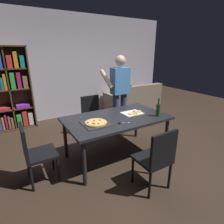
# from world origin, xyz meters

# --- Properties ---
(ground_plane) EXTENTS (12.00, 12.00, 0.00)m
(ground_plane) POSITION_xyz_m (0.00, 0.00, 0.00)
(ground_plane) COLOR #38281E
(back_wall) EXTENTS (6.40, 0.10, 2.80)m
(back_wall) POSITION_xyz_m (0.00, 2.60, 1.40)
(back_wall) COLOR #BCB7C6
(back_wall) RESTS_ON ground_plane
(dining_table) EXTENTS (1.75, 1.02, 0.75)m
(dining_table) POSITION_xyz_m (0.00, 0.00, 0.68)
(dining_table) COLOR #232328
(dining_table) RESTS_ON ground_plane
(chair_near_camera) EXTENTS (0.42, 0.42, 0.90)m
(chair_near_camera) POSITION_xyz_m (-0.00, -1.00, 0.51)
(chair_near_camera) COLOR black
(chair_near_camera) RESTS_ON ground_plane
(chair_far_side) EXTENTS (0.42, 0.42, 0.90)m
(chair_far_side) POSITION_xyz_m (0.00, 1.00, 0.51)
(chair_far_side) COLOR black
(chair_far_side) RESTS_ON ground_plane
(chair_left_end) EXTENTS (0.42, 0.42, 0.90)m
(chair_left_end) POSITION_xyz_m (-1.36, 0.00, 0.51)
(chair_left_end) COLOR black
(chair_left_end) RESTS_ON ground_plane
(couch) EXTENTS (1.71, 0.88, 0.85)m
(couch) POSITION_xyz_m (1.90, 1.99, 0.30)
(couch) COLOR gray
(couch) RESTS_ON ground_plane
(person_serving_pizza) EXTENTS (0.55, 0.54, 1.75)m
(person_serving_pizza) POSITION_xyz_m (0.57, 0.78, 1.00)
(person_serving_pizza) COLOR #38476B
(person_serving_pizza) RESTS_ON ground_plane
(pepperoni_pizza_on_tray) EXTENTS (0.41, 0.41, 0.04)m
(pepperoni_pizza_on_tray) POSITION_xyz_m (-0.44, -0.09, 0.77)
(pepperoni_pizza_on_tray) COLOR #2D2D33
(pepperoni_pizza_on_tray) RESTS_ON dining_table
(pizza_slices_on_towel) EXTENTS (0.37, 0.28, 0.03)m
(pizza_slices_on_towel) POSITION_xyz_m (0.37, 0.01, 0.76)
(pizza_slices_on_towel) COLOR white
(pizza_slices_on_towel) RESTS_ON dining_table
(wine_bottle) EXTENTS (0.07, 0.07, 0.32)m
(wine_bottle) POSITION_xyz_m (0.64, -0.32, 0.87)
(wine_bottle) COLOR #194723
(wine_bottle) RESTS_ON dining_table
(kitchen_scissors) EXTENTS (0.20, 0.13, 0.01)m
(kitchen_scissors) POSITION_xyz_m (-0.08, -0.28, 0.76)
(kitchen_scissors) COLOR silver
(kitchen_scissors) RESTS_ON dining_table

